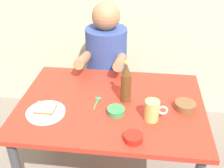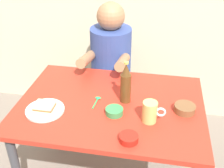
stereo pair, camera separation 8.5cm
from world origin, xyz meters
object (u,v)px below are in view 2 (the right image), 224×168
Objects in this scene: person_seated at (111,54)px; beer_bottle at (126,84)px; dining_table at (111,115)px; sambal_bowl_red at (129,138)px; sandwich at (45,106)px; plate_orange at (45,110)px; stool at (111,97)px; beer_mug at (150,112)px.

beer_bottle is (0.20, -0.59, 0.09)m from person_seated.
person_seated is 2.75× the size of beer_bottle.
dining_table is 11.46× the size of sambal_bowl_red.
person_seated is at bearing 72.83° from sandwich.
person_seated reaches higher than plate_orange.
stool is 0.91m from plate_orange.
plate_orange is 0.59m from beer_mug.
sandwich is 0.87× the size of beer_mug.
stool is (-0.11, 0.63, -0.30)m from dining_table.
sandwich is 0.42× the size of beer_bottle.
beer_bottle is at bearing 100.67° from sambal_bowl_red.
plate_orange is at bearing -178.22° from beer_mug.
beer_mug is (0.35, -0.75, 0.03)m from person_seated.
plate_orange is at bearing -106.94° from stool.
person_seated is at bearing 105.85° from sambal_bowl_red.
dining_table is 0.40m from plate_orange.
plate_orange is 2.29× the size of sambal_bowl_red.
sambal_bowl_red is (0.26, -0.93, -0.01)m from person_seated.
sambal_bowl_red reaches higher than stool.
beer_bottle reaches higher than sandwich.
stool is 1.06m from sambal_bowl_red.
sandwich is (-0.35, -0.15, 0.13)m from dining_table.
sambal_bowl_red is at bearing -74.15° from person_seated.
sambal_bowl_red is at bearing -17.58° from plate_orange.
beer_mug is at bearing -28.67° from dining_table.
plate_orange is at bearing 162.42° from sambal_bowl_red.
plate_orange is at bearing -156.96° from dining_table.
beer_bottle is (0.20, -0.60, 0.51)m from stool.
beer_bottle reaches higher than stool.
person_seated is at bearing 108.77° from beer_bottle.
plate_orange is at bearing -107.17° from person_seated.
beer_mug is 1.31× the size of sambal_bowl_red.
plate_orange is at bearing 0.00° from sandwich.
dining_table is 0.71m from stool.
person_seated is (-0.11, 0.62, 0.12)m from dining_table.
sandwich is 1.15× the size of sambal_bowl_red.
beer_mug is 0.20m from sambal_bowl_red.
plate_orange is 2.00× the size of sandwich.
plate_orange is 1.75× the size of beer_mug.
dining_table is 5.00× the size of plate_orange.
sambal_bowl_red is (0.06, -0.34, -0.10)m from beer_bottle.
sandwich is at bearing -156.96° from dining_table.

